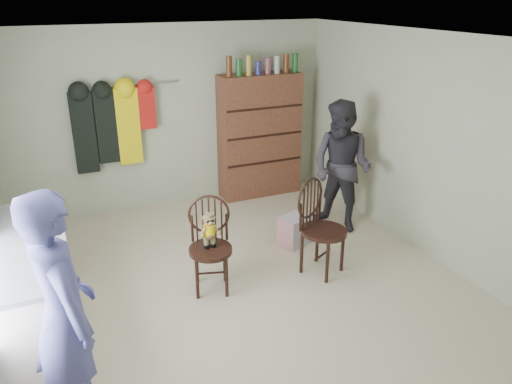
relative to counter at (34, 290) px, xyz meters
name	(u,v)px	position (x,y,z in m)	size (l,w,h in m)	color
ground_plane	(242,286)	(1.95, 0.00, -0.47)	(5.00, 5.00, 0.00)	beige
room_walls	(220,128)	(1.95, 0.53, 1.11)	(5.00, 5.00, 5.00)	#B7BE9F
counter	(34,290)	(0.00, 0.00, 0.00)	(0.64, 1.86, 0.94)	silver
chair_front	(210,239)	(1.66, 0.12, 0.09)	(0.55, 0.55, 0.99)	black
chair_far	(319,223)	(2.83, -0.03, 0.10)	(0.63, 0.63, 1.06)	black
striped_bag	(294,231)	(2.89, 0.60, -0.29)	(0.35, 0.27, 0.37)	#E57276
person_left	(64,316)	(0.21, -1.15, 0.43)	(0.65, 0.43, 1.80)	#474783
person_right	(342,167)	(3.63, 0.78, 0.36)	(0.81, 0.63, 1.67)	#2D2B33
dresser	(260,135)	(3.20, 2.30, 0.44)	(1.20, 0.39, 2.08)	brown
coat_rack	(112,126)	(1.12, 2.38, 0.78)	(1.42, 0.12, 1.09)	#99999E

